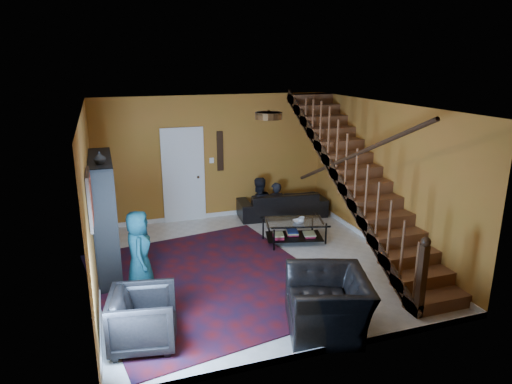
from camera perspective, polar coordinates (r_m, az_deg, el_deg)
floor at (r=8.27m, az=-0.51°, el=-9.05°), size 5.50×5.50×0.00m
room at (r=9.18m, az=-11.14°, el=-6.39°), size 5.50×5.50×5.50m
staircase at (r=8.65m, az=12.94°, el=1.54°), size 0.95×5.02×3.18m
bookshelf at (r=8.12m, az=-18.28°, el=-3.05°), size 0.35×1.80×2.00m
door at (r=10.27m, az=-9.04°, el=1.90°), size 0.82×0.05×2.05m
framed_picture at (r=6.46m, az=-20.07°, el=-0.79°), size 0.04×0.74×0.74m
wall_hanging at (r=10.33m, az=-4.51°, el=5.12°), size 0.14×0.03×0.90m
ceiling_fixture at (r=6.77m, az=1.59°, el=9.51°), size 0.40×0.40×0.10m
rug at (r=7.77m, az=-6.03°, el=-10.81°), size 4.09×4.50×0.02m
sofa at (r=10.66m, az=3.26°, el=-1.47°), size 2.10×0.98×0.60m
armchair_left at (r=6.16m, az=-13.88°, el=-15.12°), size 0.95×0.94×0.75m
armchair_right at (r=6.37m, az=9.00°, el=-13.56°), size 1.35×1.45×0.78m
person_adult_a at (r=10.69m, az=2.44°, el=-2.07°), size 0.48×0.33×1.26m
person_adult_b at (r=10.52m, az=0.29°, el=-1.91°), size 0.73×0.60×1.41m
person_child at (r=7.46m, az=-14.42°, el=-7.06°), size 0.46×0.66×1.30m
coffee_table at (r=9.18m, az=4.79°, el=-4.74°), size 1.29×0.95×0.44m
cup_a at (r=9.02m, az=5.65°, el=-3.56°), size 0.13×0.13×0.10m
cup_b at (r=9.08m, az=5.76°, el=-3.41°), size 0.13×0.13×0.10m
bowl at (r=9.02m, az=5.32°, el=-3.69°), size 0.21×0.21×0.05m
vase at (r=7.34m, az=-18.97°, el=4.07°), size 0.18×0.18×0.19m
popcorn_bucket at (r=7.39m, az=-15.08°, el=-11.97°), size 0.20×0.20×0.18m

